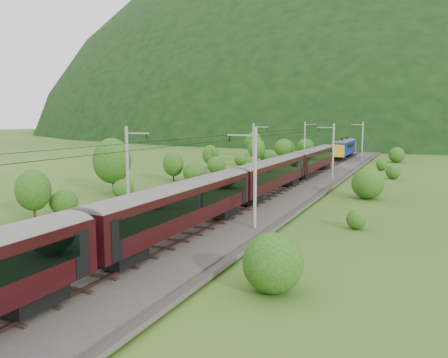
% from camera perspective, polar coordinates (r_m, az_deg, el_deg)
% --- Properties ---
extents(ground, '(600.00, 600.00, 0.00)m').
position_cam_1_polar(ground, '(38.08, -4.80, -5.80)').
color(ground, '#2C5219').
rests_on(ground, ground).
extents(railbed, '(14.00, 220.00, 0.30)m').
position_cam_1_polar(railbed, '(46.80, 1.25, -3.00)').
color(railbed, '#38332D').
rests_on(railbed, ground).
extents(track_left, '(2.40, 220.00, 0.27)m').
position_cam_1_polar(track_left, '(47.75, -1.39, -2.51)').
color(track_left, '#533023').
rests_on(track_left, railbed).
extents(track_right, '(2.40, 220.00, 0.27)m').
position_cam_1_polar(track_right, '(45.87, 4.00, -2.96)').
color(track_right, '#533023').
rests_on(track_right, railbed).
extents(catenary_left, '(2.54, 192.28, 8.00)m').
position_cam_1_polar(catenary_left, '(68.79, 3.91, 4.14)').
color(catenary_left, gray).
rests_on(catenary_left, railbed).
extents(catenary_right, '(2.54, 192.28, 8.00)m').
position_cam_1_polar(catenary_right, '(65.45, 13.99, 3.73)').
color(catenary_right, gray).
rests_on(catenary_right, railbed).
extents(overhead_wires, '(4.83, 198.00, 0.03)m').
position_cam_1_polar(overhead_wires, '(45.99, 1.28, 5.54)').
color(overhead_wires, black).
rests_on(overhead_wires, ground).
extents(mountain_main, '(504.00, 360.00, 244.00)m').
position_cam_1_polar(mountain_main, '(292.85, 21.27, 5.62)').
color(mountain_main, black).
rests_on(mountain_main, ground).
extents(mountain_ridge, '(336.00, 280.00, 132.00)m').
position_cam_1_polar(mountain_ridge, '(359.90, 2.17, 6.48)').
color(mountain_ridge, black).
rests_on(mountain_ridge, ground).
extents(train, '(2.72, 149.53, 4.72)m').
position_cam_1_polar(train, '(31.57, -5.99, -2.61)').
color(train, black).
rests_on(train, ground).
extents(hazard_post_near, '(0.17, 0.17, 1.59)m').
position_cam_1_polar(hazard_post_near, '(97.18, 13.63, 3.03)').
color(hazard_post_near, red).
rests_on(hazard_post_near, railbed).
extents(hazard_post_far, '(0.18, 0.18, 1.65)m').
position_cam_1_polar(hazard_post_far, '(94.74, 13.93, 2.91)').
color(hazard_post_far, red).
rests_on(hazard_post_far, railbed).
extents(signal, '(0.25, 0.25, 2.22)m').
position_cam_1_polar(signal, '(98.46, 11.42, 3.45)').
color(signal, black).
rests_on(signal, railbed).
extents(vegetation_left, '(13.64, 145.78, 6.66)m').
position_cam_1_polar(vegetation_left, '(61.23, -7.94, 1.74)').
color(vegetation_left, '#154512').
rests_on(vegetation_left, ground).
extents(vegetation_right, '(6.35, 104.85, 3.23)m').
position_cam_1_polar(vegetation_right, '(42.09, 16.22, -2.83)').
color(vegetation_right, '#154512').
rests_on(vegetation_right, ground).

